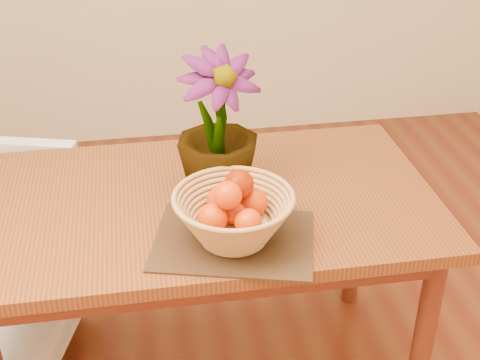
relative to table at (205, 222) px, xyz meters
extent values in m
cube|color=brown|center=(0.00, 0.00, 0.07)|extent=(1.40, 0.80, 0.04)
cube|color=#552113|center=(0.00, 0.00, 0.01)|extent=(1.28, 0.68, 0.08)
cylinder|color=#552113|center=(0.62, -0.32, -0.31)|extent=(0.06, 0.06, 0.71)
cylinder|color=#552113|center=(-0.62, 0.32, -0.31)|extent=(0.06, 0.06, 0.71)
cylinder|color=#552113|center=(0.62, 0.32, -0.31)|extent=(0.06, 0.06, 0.71)
cube|color=#3E2816|center=(0.05, -0.23, 0.09)|extent=(0.50, 0.42, 0.01)
cylinder|color=tan|center=(0.05, -0.23, 0.10)|extent=(0.17, 0.17, 0.01)
sphere|color=red|center=(0.05, -0.23, 0.18)|extent=(0.07, 0.07, 0.07)
sphere|color=red|center=(0.11, -0.21, 0.19)|extent=(0.08, 0.08, 0.08)
sphere|color=red|center=(0.02, -0.18, 0.19)|extent=(0.07, 0.07, 0.07)
sphere|color=red|center=(-0.01, -0.26, 0.19)|extent=(0.08, 0.08, 0.08)
sphere|color=red|center=(0.08, -0.29, 0.19)|extent=(0.07, 0.07, 0.07)
sphere|color=red|center=(0.07, -0.21, 0.25)|extent=(0.08, 0.08, 0.08)
sphere|color=red|center=(0.03, -0.26, 0.25)|extent=(0.08, 0.08, 0.08)
sphere|color=red|center=(0.07, -0.21, 0.25)|extent=(0.08, 0.08, 0.08)
imported|color=#1E4513|center=(0.05, 0.03, 0.31)|extent=(0.30, 0.30, 0.44)
camera|label=1|loc=(-0.18, -1.70, 1.16)|focal=50.00mm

